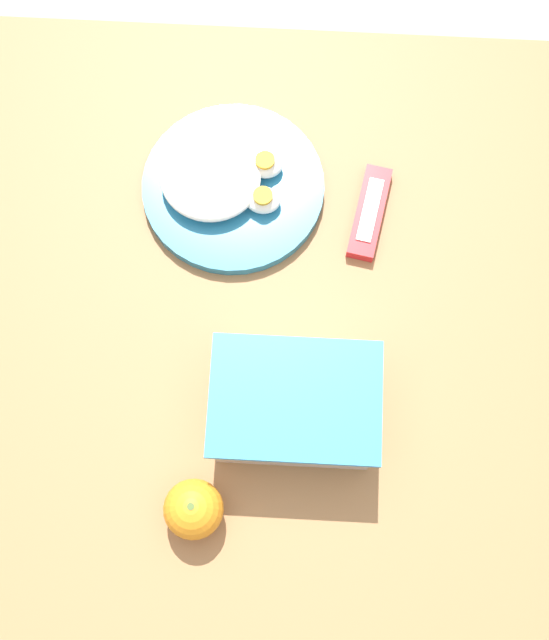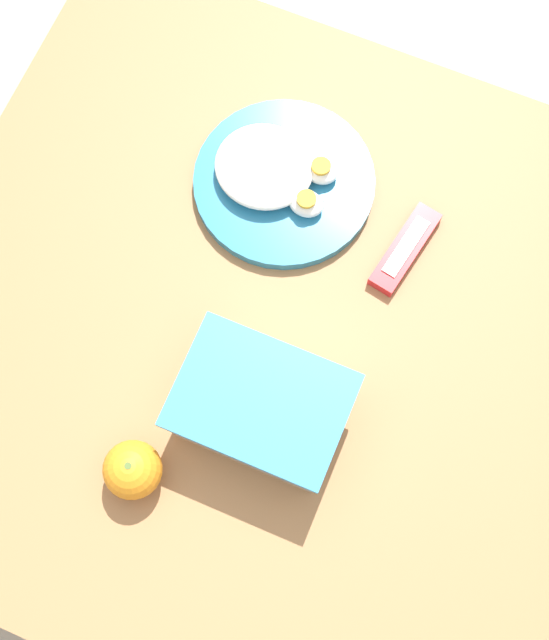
{
  "view_description": "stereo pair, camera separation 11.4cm",
  "coord_description": "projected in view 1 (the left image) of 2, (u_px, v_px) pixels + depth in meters",
  "views": [
    {
      "loc": [
        -0.03,
        0.32,
        1.84
      ],
      "look_at": [
        -0.01,
        -0.01,
        0.75
      ],
      "focal_mm": 50.0,
      "sensor_mm": 36.0,
      "label": 1
    },
    {
      "loc": [
        -0.14,
        0.3,
        1.84
      ],
      "look_at": [
        -0.01,
        -0.01,
        0.75
      ],
      "focal_mm": 50.0,
      "sensor_mm": 36.0,
      "label": 2
    }
  ],
  "objects": [
    {
      "name": "food_container",
      "position": [
        295.0,
        407.0,
        1.1
      ],
      "size": [
        0.21,
        0.15,
        0.09
      ],
      "color": "white",
      "rests_on": "table"
    },
    {
      "name": "ground_plane",
      "position": [
        268.0,
        428.0,
        1.85
      ],
      "size": [
        10.0,
        10.0,
        0.0
      ],
      "primitive_type": "plane",
      "color": "#B2A899"
    },
    {
      "name": "candy_bar",
      "position": [
        369.0,
        213.0,
        1.21
      ],
      "size": [
        0.06,
        0.14,
        0.02
      ],
      "color": "red",
      "rests_on": "table"
    },
    {
      "name": "rice_plate",
      "position": [
        228.0,
        184.0,
        1.21
      ],
      "size": [
        0.25,
        0.25,
        0.05
      ],
      "color": "teal",
      "rests_on": "table"
    },
    {
      "name": "table",
      "position": [
        264.0,
        352.0,
        1.27
      ],
      "size": [
        0.93,
        0.93,
        0.72
      ],
      "color": "#996B42",
      "rests_on": "ground_plane"
    },
    {
      "name": "orange_fruit",
      "position": [
        193.0,
        509.0,
        1.07
      ],
      "size": [
        0.07,
        0.07,
        0.07
      ],
      "color": "orange",
      "rests_on": "table"
    }
  ]
}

